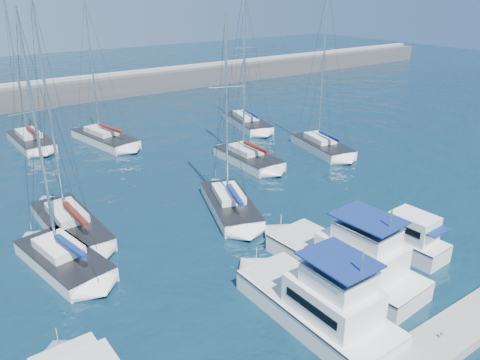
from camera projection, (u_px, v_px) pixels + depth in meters
ground at (288, 250)px, 30.57m from camera, size 220.00×220.00×0.00m
breakwater at (59, 95)px, 69.40m from camera, size 160.00×6.00×4.45m
dock at (440, 343)px, 22.16m from camera, size 40.00×2.20×0.60m
dock_cleat_centre at (441, 336)px, 22.00m from camera, size 0.16×0.16×0.25m
motor_yacht_port_inner at (322, 305)px, 23.45m from camera, size 3.63×9.05×4.69m
motor_yacht_stbd_inner at (350, 260)px, 27.31m from camera, size 4.27×9.92×4.69m
motor_yacht_stbd_outer at (405, 238)px, 30.10m from camera, size 2.63×5.86×3.20m
sailboat_mid_a at (63, 259)px, 28.54m from camera, size 4.38×7.86×15.40m
sailboat_mid_b at (70, 224)px, 32.74m from camera, size 3.35×9.06×16.27m
sailboat_mid_c at (230, 205)px, 35.69m from camera, size 5.47×8.61×15.01m
sailboat_mid_d at (248, 157)px, 45.47m from camera, size 3.23×7.81×16.42m
sailboat_mid_e at (322, 146)px, 48.84m from camera, size 4.57×8.32×16.46m
sailboat_back_a at (31, 141)px, 50.43m from camera, size 3.42×8.34×15.33m
sailboat_back_b at (105, 138)px, 51.37m from camera, size 4.82×9.74×15.05m
sailboat_back_c at (247, 122)px, 57.31m from camera, size 4.96×9.20×14.89m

